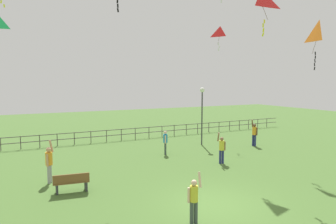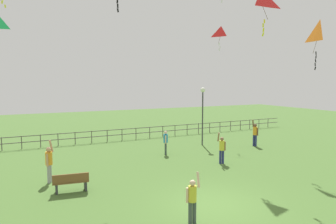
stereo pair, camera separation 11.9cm
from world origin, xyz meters
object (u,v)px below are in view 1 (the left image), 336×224
person_3 (49,162)px  kite_6 (319,33)px  lamppost (202,103)px  kite_3 (220,33)px  person_4 (165,141)px  person_1 (222,148)px  park_bench (71,182)px  kite_0 (261,2)px  person_2 (194,198)px  person_0 (254,133)px

person_3 → kite_6: kite_6 is taller
lamppost → kite_3: (2.84, 1.76, 5.63)m
lamppost → kite_6: size_ratio=1.52×
kite_6 → person_3: bearing=168.8°
person_3 → person_4: size_ratio=1.29×
person_3 → person_1: bearing=-5.5°
park_bench → person_3: 1.97m
kite_0 → person_2: bearing=-149.8°
person_2 → person_0: bearing=38.9°
lamppost → person_0: size_ratio=2.21×
person_1 → person_4: bearing=120.0°
person_0 → kite_3: size_ratio=1.00×
kite_0 → kite_6: bearing=1.3°
park_bench → person_4: 7.88m
person_4 → kite_0: bearing=-64.4°
person_1 → person_2: (-5.30, -5.58, -0.04)m
park_bench → person_1: person_1 is taller
person_1 → kite_0: bearing=-72.4°
park_bench → person_0: person_0 is taller
person_3 → kite_6: (14.63, -2.89, 6.60)m
park_bench → person_3: (-0.75, 1.74, 0.55)m
kite_3 → lamppost: bearing=-148.3°
lamppost → person_3: (-11.10, -3.98, -2.18)m
park_bench → person_0: (13.68, 3.66, 0.53)m
person_1 → kite_6: kite_6 is taller
person_4 → kite_0: 10.02m
lamppost → kite_0: (-1.11, -6.98, 5.60)m
kite_0 → kite_3: kite_0 is taller
person_3 → kite_0: 13.02m
kite_3 → person_3: bearing=-157.6°
person_4 → kite_0: size_ratio=0.67×
person_4 → kite_3: kite_3 is taller
person_0 → person_1: (-5.10, -2.81, -0.06)m
lamppost → person_3: 12.00m
kite_6 → person_0: bearing=92.5°
person_0 → kite_6: size_ratio=0.68×
park_bench → person_1: bearing=5.7°
person_0 → person_1: 5.82m
lamppost → park_bench: bearing=-151.1°
person_3 → kite_6: bearing=-11.2°
person_0 → person_2: size_ratio=1.12×
park_bench → kite_0: size_ratio=0.66×
person_3 → person_4: person_3 is taller
lamppost → person_1: lamppost is taller
person_0 → person_2: person_0 is taller
person_0 → kite_3: bearing=97.2°
person_2 → kite_3: 17.61m
lamppost → kite_6: bearing=-62.8°
person_2 → person_3: size_ratio=0.88×
kite_3 → person_0: bearing=-82.8°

